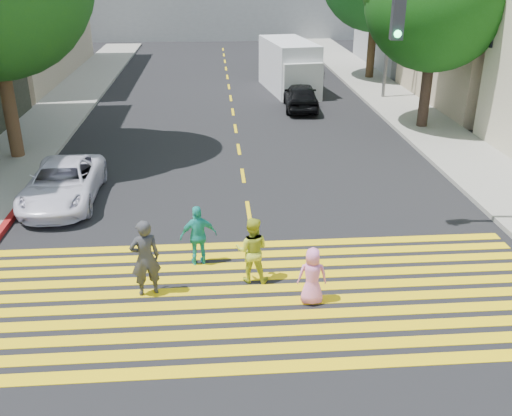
{
  "coord_description": "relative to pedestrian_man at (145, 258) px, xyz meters",
  "views": [
    {
      "loc": [
        -0.97,
        -9.65,
        6.99
      ],
      "look_at": [
        0.0,
        3.0,
        1.4
      ],
      "focal_mm": 40.0,
      "sensor_mm": 36.0,
      "label": 1
    }
  ],
  "objects": [
    {
      "name": "curb_red",
      "position": [
        -4.34,
        4.44,
        -0.83
      ],
      "size": [
        0.2,
        8.0,
        0.16
      ],
      "primitive_type": "cube",
      "color": "maroon",
      "rests_on": "ground"
    },
    {
      "name": "white_van",
      "position": [
        5.96,
        20.91,
        0.4
      ],
      "size": [
        2.94,
        6.11,
        2.77
      ],
      "rotation": [
        0.0,
        0.0,
        0.14
      ],
      "color": "silver",
      "rests_on": "ground"
    },
    {
      "name": "ground",
      "position": [
        2.56,
        -1.56,
        -0.91
      ],
      "size": [
        120.0,
        120.0,
        0.0
      ],
      "primitive_type": "plane",
      "color": "black"
    },
    {
      "name": "white_sedan",
      "position": [
        -3.09,
        5.55,
        -0.29
      ],
      "size": [
        2.12,
        4.5,
        1.24
      ],
      "primitive_type": "imported",
      "rotation": [
        0.0,
        0.0,
        0.01
      ],
      "color": "white",
      "rests_on": "ground"
    },
    {
      "name": "dark_car_parked",
      "position": [
        7.72,
        26.32,
        -0.23
      ],
      "size": [
        1.73,
        4.22,
        1.36
      ],
      "primitive_type": "imported",
      "rotation": [
        0.0,
        0.0,
        -0.07
      ],
      "color": "black",
      "rests_on": "ground"
    },
    {
      "name": "lane_line",
      "position": [
        2.56,
        20.94,
        -0.91
      ],
      "size": [
        0.12,
        34.4,
        0.01
      ],
      "color": "yellow",
      "rests_on": "ground"
    },
    {
      "name": "crosswalk",
      "position": [
        2.56,
        -0.28,
        -0.91
      ],
      "size": [
        13.4,
        5.3,
        0.01
      ],
      "color": "yellow",
      "rests_on": "ground"
    },
    {
      "name": "silver_car",
      "position": [
        6.31,
        30.23,
        -0.19
      ],
      "size": [
        2.82,
        5.25,
        1.45
      ],
      "primitive_type": "imported",
      "rotation": [
        0.0,
        0.0,
        2.98
      ],
      "color": "#91979F",
      "rests_on": "ground"
    },
    {
      "name": "sidewalk_right",
      "position": [
        11.06,
        13.44,
        -0.84
      ],
      "size": [
        3.0,
        60.0,
        0.15
      ],
      "primitive_type": "cube",
      "color": "gray",
      "rests_on": "ground"
    },
    {
      "name": "traffic_signal",
      "position": [
        9.02,
        2.49,
        3.37
      ],
      "size": [
        4.51,
        0.61,
        6.62
      ],
      "rotation": [
        0.0,
        0.0,
        -0.08
      ],
      "color": "black",
      "rests_on": "ground"
    },
    {
      "name": "dark_car_near",
      "position": [
        5.96,
        16.67,
        -0.24
      ],
      "size": [
        1.84,
        4.06,
        1.35
      ],
      "primitive_type": "imported",
      "rotation": [
        0.0,
        0.0,
        3.08
      ],
      "color": "black",
      "rests_on": "ground"
    },
    {
      "name": "pedestrian_man",
      "position": [
        0.0,
        0.0,
        0.0
      ],
      "size": [
        0.77,
        0.62,
        1.82
      ],
      "primitive_type": "imported",
      "rotation": [
        0.0,
        0.0,
        3.45
      ],
      "color": "#323338",
      "rests_on": "ground"
    },
    {
      "name": "sidewalk_left",
      "position": [
        -5.94,
        20.44,
        -0.84
      ],
      "size": [
        3.0,
        40.0,
        0.15
      ],
      "primitive_type": "cube",
      "color": "gray",
      "rests_on": "ground"
    },
    {
      "name": "pedestrian_child",
      "position": [
        3.63,
        -0.63,
        -0.25
      ],
      "size": [
        0.67,
        0.46,
        1.32
      ],
      "primitive_type": "imported",
      "rotation": [
        0.0,
        0.0,
        3.07
      ],
      "color": "pink",
      "rests_on": "ground"
    },
    {
      "name": "pedestrian_woman",
      "position": [
        2.39,
        0.4,
        -0.11
      ],
      "size": [
        0.87,
        0.74,
        1.6
      ],
      "primitive_type": "imported",
      "rotation": [
        0.0,
        0.0,
        2.96
      ],
      "color": "gold",
      "rests_on": "ground"
    },
    {
      "name": "pedestrian_extra",
      "position": [
        1.15,
        1.31,
        -0.14
      ],
      "size": [
        0.96,
        0.53,
        1.54
      ],
      "primitive_type": "imported",
      "rotation": [
        0.0,
        0.0,
        3.32
      ],
      "color": "teal",
      "rests_on": "ground"
    }
  ]
}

